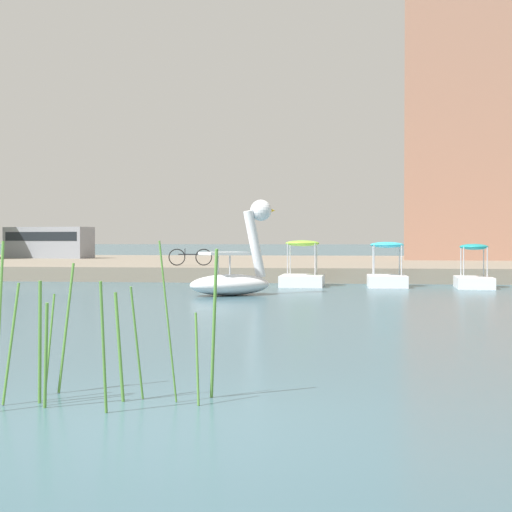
{
  "coord_description": "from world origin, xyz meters",
  "views": [
    {
      "loc": [
        1.93,
        -6.67,
        1.57
      ],
      "look_at": [
        -1.34,
        18.0,
        1.09
      ],
      "focal_mm": 57.0,
      "sensor_mm": 36.0,
      "label": 1
    }
  ],
  "objects_px": {
    "pedal_boat_teal": "(474,275)",
    "bicycle_parked": "(190,257)",
    "pedal_boat_lime": "(302,273)",
    "pedal_boat_cyan": "(387,273)",
    "swan_boat": "(236,271)",
    "parked_van": "(49,241)"
  },
  "relations": [
    {
      "from": "pedal_boat_teal",
      "to": "bicycle_parked",
      "type": "bearing_deg",
      "value": 156.59
    },
    {
      "from": "pedal_boat_lime",
      "to": "bicycle_parked",
      "type": "height_order",
      "value": "pedal_boat_lime"
    },
    {
      "from": "pedal_boat_lime",
      "to": "pedal_boat_cyan",
      "type": "bearing_deg",
      "value": -1.81
    },
    {
      "from": "swan_boat",
      "to": "parked_van",
      "type": "bearing_deg",
      "value": 123.49
    },
    {
      "from": "pedal_boat_teal",
      "to": "parked_van",
      "type": "height_order",
      "value": "parked_van"
    },
    {
      "from": "swan_boat",
      "to": "parked_van",
      "type": "relative_size",
      "value": 0.53
    },
    {
      "from": "pedal_boat_teal",
      "to": "bicycle_parked",
      "type": "height_order",
      "value": "pedal_boat_teal"
    },
    {
      "from": "swan_boat",
      "to": "pedal_boat_teal",
      "type": "height_order",
      "value": "swan_boat"
    },
    {
      "from": "pedal_boat_lime",
      "to": "parked_van",
      "type": "distance_m",
      "value": 22.85
    },
    {
      "from": "bicycle_parked",
      "to": "pedal_boat_lime",
      "type": "bearing_deg",
      "value": -41.28
    },
    {
      "from": "swan_boat",
      "to": "pedal_boat_cyan",
      "type": "bearing_deg",
      "value": 47.46
    },
    {
      "from": "swan_boat",
      "to": "pedal_boat_lime",
      "type": "xyz_separation_m",
      "value": [
        1.55,
        4.9,
        -0.24
      ]
    },
    {
      "from": "pedal_boat_lime",
      "to": "parked_van",
      "type": "xyz_separation_m",
      "value": [
        -15.74,
        16.54,
        1.07
      ]
    },
    {
      "from": "pedal_boat_lime",
      "to": "bicycle_parked",
      "type": "bearing_deg",
      "value": 138.72
    },
    {
      "from": "pedal_boat_cyan",
      "to": "bicycle_parked",
      "type": "distance_m",
      "value": 8.87
    },
    {
      "from": "parked_van",
      "to": "pedal_boat_lime",
      "type": "bearing_deg",
      "value": -46.43
    },
    {
      "from": "parked_van",
      "to": "pedal_boat_teal",
      "type": "bearing_deg",
      "value": -38.17
    },
    {
      "from": "bicycle_parked",
      "to": "parked_van",
      "type": "bearing_deg",
      "value": 131.55
    },
    {
      "from": "pedal_boat_lime",
      "to": "pedal_boat_cyan",
      "type": "relative_size",
      "value": 1.11
    },
    {
      "from": "bicycle_parked",
      "to": "pedal_boat_cyan",
      "type": "bearing_deg",
      "value": -29.39
    },
    {
      "from": "pedal_boat_lime",
      "to": "parked_van",
      "type": "relative_size",
      "value": 0.44
    },
    {
      "from": "pedal_boat_teal",
      "to": "parked_van",
      "type": "bearing_deg",
      "value": 141.83
    }
  ]
}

